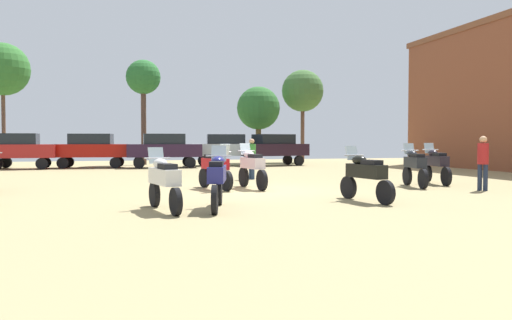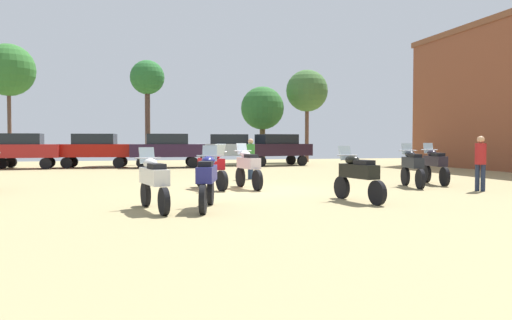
{
  "view_description": "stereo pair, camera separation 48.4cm",
  "coord_description": "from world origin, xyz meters",
  "px_view_note": "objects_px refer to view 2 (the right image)",
  "views": [
    {
      "loc": [
        -3.94,
        -15.8,
        1.62
      ],
      "look_at": [
        1.96,
        6.38,
        0.74
      ],
      "focal_mm": 35.67,
      "sensor_mm": 36.0,
      "label": 1
    },
    {
      "loc": [
        -3.47,
        -15.92,
        1.62
      ],
      "look_at": [
        1.96,
        6.38,
        0.74
      ],
      "focal_mm": 35.67,
      "sensor_mm": 36.0,
      "label": 2
    }
  ],
  "objects_px": {
    "person_3": "(480,159)",
    "tree_2": "(8,70)",
    "motorcycle_8": "(211,167)",
    "tree_3": "(262,109)",
    "car_1": "(277,147)",
    "car_3": "(167,148)",
    "motorcycle_9": "(358,174)",
    "tree_4": "(147,80)",
    "car_4": "(20,148)",
    "car_6": "(229,147)",
    "motorcycle_6": "(248,166)",
    "motorcycle_7": "(435,164)",
    "car_2": "(95,148)",
    "motorcycle_3": "(412,166)",
    "person_1": "(251,156)",
    "motorcycle_1": "(207,178)",
    "motorcycle_5": "(154,180)",
    "tree_6": "(307,91)"
  },
  "relations": [
    {
      "from": "person_3",
      "to": "tree_2",
      "type": "relative_size",
      "value": 0.22
    },
    {
      "from": "motorcycle_8",
      "to": "tree_3",
      "type": "bearing_deg",
      "value": -126.51
    },
    {
      "from": "car_1",
      "to": "car_3",
      "type": "relative_size",
      "value": 1.06
    },
    {
      "from": "motorcycle_9",
      "to": "tree_4",
      "type": "bearing_deg",
      "value": 91.69
    },
    {
      "from": "car_1",
      "to": "car_3",
      "type": "height_order",
      "value": "same"
    },
    {
      "from": "car_1",
      "to": "car_4",
      "type": "height_order",
      "value": "same"
    },
    {
      "from": "motorcycle_8",
      "to": "car_1",
      "type": "xyz_separation_m",
      "value": [
        6.43,
        14.67,
        0.44
      ]
    },
    {
      "from": "car_6",
      "to": "motorcycle_6",
      "type": "bearing_deg",
      "value": 179.33
    },
    {
      "from": "motorcycle_7",
      "to": "car_2",
      "type": "height_order",
      "value": "car_2"
    },
    {
      "from": "car_1",
      "to": "person_3",
      "type": "distance_m",
      "value": 17.39
    },
    {
      "from": "car_1",
      "to": "motorcycle_3",
      "type": "bearing_deg",
      "value": 169.41
    },
    {
      "from": "motorcycle_3",
      "to": "car_4",
      "type": "bearing_deg",
      "value": 146.17
    },
    {
      "from": "motorcycle_9",
      "to": "car_4",
      "type": "distance_m",
      "value": 22.31
    },
    {
      "from": "person_1",
      "to": "motorcycle_1",
      "type": "bearing_deg",
      "value": 141.61
    },
    {
      "from": "motorcycle_3",
      "to": "person_1",
      "type": "relative_size",
      "value": 1.26
    },
    {
      "from": "motorcycle_1",
      "to": "tree_4",
      "type": "distance_m",
      "value": 23.5
    },
    {
      "from": "car_1",
      "to": "tree_4",
      "type": "distance_m",
      "value": 9.77
    },
    {
      "from": "car_2",
      "to": "person_1",
      "type": "xyz_separation_m",
      "value": [
        6.89,
        -11.03,
        -0.19
      ]
    },
    {
      "from": "motorcycle_9",
      "to": "motorcycle_7",
      "type": "bearing_deg",
      "value": 30.0
    },
    {
      "from": "motorcycle_8",
      "to": "car_4",
      "type": "relative_size",
      "value": 0.5
    },
    {
      "from": "motorcycle_5",
      "to": "car_4",
      "type": "height_order",
      "value": "car_4"
    },
    {
      "from": "tree_4",
      "to": "car_3",
      "type": "bearing_deg",
      "value": -76.58
    },
    {
      "from": "motorcycle_8",
      "to": "motorcycle_7",
      "type": "bearing_deg",
      "value": 162.34
    },
    {
      "from": "car_2",
      "to": "tree_2",
      "type": "bearing_deg",
      "value": 58.45
    },
    {
      "from": "motorcycle_9",
      "to": "car_4",
      "type": "height_order",
      "value": "car_4"
    },
    {
      "from": "car_6",
      "to": "tree_4",
      "type": "distance_m",
      "value": 7.22
    },
    {
      "from": "motorcycle_9",
      "to": "tree_2",
      "type": "height_order",
      "value": "tree_2"
    },
    {
      "from": "motorcycle_3",
      "to": "person_3",
      "type": "relative_size",
      "value": 1.21
    },
    {
      "from": "motorcycle_8",
      "to": "motorcycle_3",
      "type": "bearing_deg",
      "value": 155.14
    },
    {
      "from": "motorcycle_9",
      "to": "tree_3",
      "type": "xyz_separation_m",
      "value": [
        3.42,
        23.33,
        3.19
      ]
    },
    {
      "from": "car_4",
      "to": "person_1",
      "type": "xyz_separation_m",
      "value": [
        10.93,
        -10.7,
        -0.19
      ]
    },
    {
      "from": "motorcycle_3",
      "to": "motorcycle_9",
      "type": "bearing_deg",
      "value": -125.59
    },
    {
      "from": "motorcycle_5",
      "to": "tree_4",
      "type": "distance_m",
      "value": 23.45
    },
    {
      "from": "motorcycle_8",
      "to": "tree_6",
      "type": "height_order",
      "value": "tree_6"
    },
    {
      "from": "car_2",
      "to": "car_3",
      "type": "bearing_deg",
      "value": -95.09
    },
    {
      "from": "car_4",
      "to": "tree_6",
      "type": "relative_size",
      "value": 0.63
    },
    {
      "from": "motorcycle_9",
      "to": "tree_4",
      "type": "distance_m",
      "value": 23.48
    },
    {
      "from": "motorcycle_9",
      "to": "car_3",
      "type": "height_order",
      "value": "car_3"
    },
    {
      "from": "car_3",
      "to": "person_1",
      "type": "bearing_deg",
      "value": -163.78
    },
    {
      "from": "car_4",
      "to": "tree_4",
      "type": "xyz_separation_m",
      "value": [
        7.2,
        3.6,
        4.48
      ]
    },
    {
      "from": "motorcycle_8",
      "to": "tree_4",
      "type": "bearing_deg",
      "value": -102.59
    },
    {
      "from": "motorcycle_7",
      "to": "person_3",
      "type": "height_order",
      "value": "person_3"
    },
    {
      "from": "motorcycle_9",
      "to": "car_6",
      "type": "distance_m",
      "value": 19.84
    },
    {
      "from": "car_4",
      "to": "car_2",
      "type": "bearing_deg",
      "value": -85.67
    },
    {
      "from": "motorcycle_3",
      "to": "tree_6",
      "type": "relative_size",
      "value": 0.31
    },
    {
      "from": "tree_4",
      "to": "car_2",
      "type": "bearing_deg",
      "value": -133.93
    },
    {
      "from": "person_3",
      "to": "tree_6",
      "type": "height_order",
      "value": "tree_6"
    },
    {
      "from": "car_3",
      "to": "person_3",
      "type": "xyz_separation_m",
      "value": [
        8.67,
        -16.66,
        -0.15
      ]
    },
    {
      "from": "tree_2",
      "to": "car_2",
      "type": "bearing_deg",
      "value": -38.44
    },
    {
      "from": "car_6",
      "to": "person_1",
      "type": "xyz_separation_m",
      "value": [
        -1.28,
        -11.67,
        -0.19
      ]
    }
  ]
}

